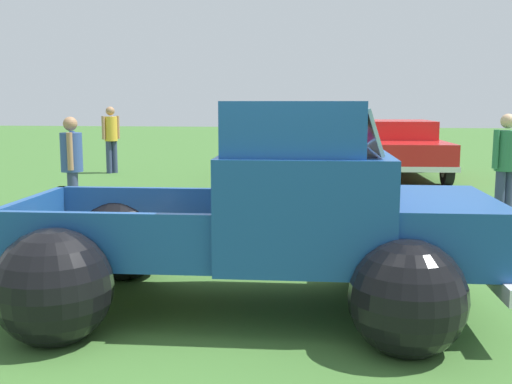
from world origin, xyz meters
The scene contains 9 objects.
ground_plane centered at (0.00, 0.00, 0.00)m, with size 80.00×80.00×0.00m, color #3D6B2D.
vintage_pickup_truck centered at (0.39, 0.01, 0.76)m, with size 4.69×2.90×1.96m.
show_car_0 centered at (-0.10, 9.70, 0.78)m, with size 1.88×4.21×1.43m.
show_car_1 centered at (2.55, 10.30, 0.78)m, with size 2.17×4.58×1.43m.
spectator_0 centered at (3.57, 4.47, 0.99)m, with size 0.50×0.47×1.73m.
spectator_1 centered at (-3.19, 3.72, 0.96)m, with size 0.43×0.53×1.68m.
spectator_2 centered at (-4.99, 10.33, 1.02)m, with size 0.48×0.48×1.77m.
lane_cone_0 centered at (0.76, 2.83, 0.31)m, with size 0.36×0.36×0.63m.
lane_cone_1 centered at (1.38, 2.53, 0.31)m, with size 0.36×0.36×0.63m.
Camera 1 is at (0.90, -5.50, 1.92)m, focal length 43.19 mm.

